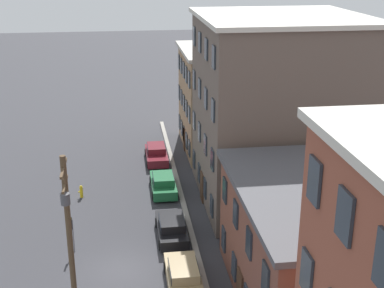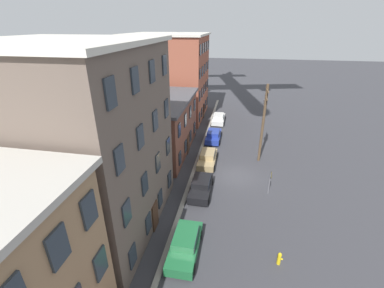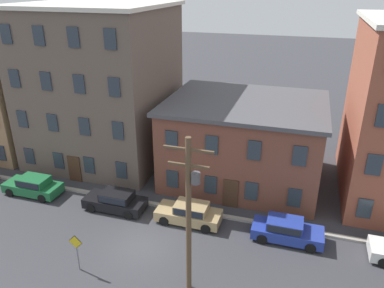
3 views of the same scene
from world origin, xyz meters
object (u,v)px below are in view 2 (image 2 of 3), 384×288
object	(u,v)px
car_tan	(208,157)
car_blue	(213,135)
caution_sign	(270,179)
car_white	(219,118)
car_black	(201,185)
fire_hydrant	(279,258)
car_green	(185,243)
utility_pole	(263,120)

from	to	relation	value
car_tan	car_blue	bearing A→B (deg)	0.21
car_blue	caution_sign	distance (m)	12.67
car_tan	caution_sign	size ratio (longest dim) A/B	1.85
car_blue	car_white	size ratio (longest dim) A/B	1.00
car_white	caution_sign	bearing A→B (deg)	-160.90
car_black	car_blue	bearing A→B (deg)	0.64
car_tan	caution_sign	distance (m)	7.80
car_black	fire_hydrant	size ratio (longest dim) A/B	4.58
car_black	fire_hydrant	distance (m)	9.26
car_green	car_tan	distance (m)	12.54
car_tan	car_blue	world-z (taller)	same
caution_sign	fire_hydrant	distance (m)	7.89
car_white	utility_pole	world-z (taller)	utility_pole
car_black	car_blue	world-z (taller)	same
car_tan	car_blue	distance (m)	6.39
car_tan	car_white	size ratio (longest dim) A/B	1.00
car_blue	utility_pole	size ratio (longest dim) A/B	0.50
car_black	car_green	bearing A→B (deg)	179.71
caution_sign	car_black	bearing A→B (deg)	98.34
car_black	car_white	bearing A→B (deg)	0.18
car_black	car_tan	xyz separation A→B (m)	(5.49, 0.11, 0.00)
car_black	caution_sign	world-z (taller)	caution_sign
car_white	fire_hydrant	distance (m)	26.48
car_green	utility_pole	xyz separation A→B (m)	(14.35, -5.62, 4.17)
car_blue	car_white	bearing A→B (deg)	-0.61
car_blue	fire_hydrant	size ratio (longest dim) A/B	4.58
fire_hydrant	utility_pole	bearing A→B (deg)	2.30
car_tan	car_blue	size ratio (longest dim) A/B	1.00
car_black	fire_hydrant	xyz separation A→B (m)	(-6.91, -6.16, -0.27)
car_green	car_blue	distance (m)	18.93
car_tan	utility_pole	distance (m)	7.29
car_tan	fire_hydrant	distance (m)	13.90
caution_sign	car_white	bearing A→B (deg)	19.10
car_white	fire_hydrant	size ratio (longest dim) A/B	4.58
fire_hydrant	car_green	bearing A→B (deg)	91.20
car_green	fire_hydrant	size ratio (longest dim) A/B	4.58
car_blue	fire_hydrant	bearing A→B (deg)	-161.50
car_black	caution_sign	distance (m)	6.27
fire_hydrant	car_tan	bearing A→B (deg)	26.80
car_blue	caution_sign	xyz separation A→B (m)	(-10.98, -6.28, 0.82)
car_tan	car_white	bearing A→B (deg)	-0.21
car_tan	caution_sign	xyz separation A→B (m)	(-4.59, -6.26, 0.82)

